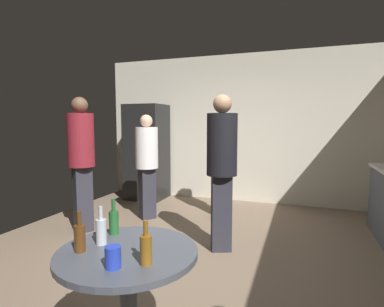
{
  "coord_description": "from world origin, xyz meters",
  "views": [
    {
      "loc": [
        1.05,
        -2.97,
        1.45
      ],
      "look_at": [
        -0.28,
        0.74,
        1.06
      ],
      "focal_mm": 28.42,
      "sensor_mm": 36.0,
      "label": 1
    }
  ],
  "objects_px": {
    "person_in_maroon_shirt": "(81,154)",
    "foreground_table": "(128,268)",
    "plastic_cup_blue": "(113,257)",
    "beer_bottle_amber": "(146,249)",
    "person_in_white_shirt": "(147,159)",
    "person_in_black_shirt": "(222,160)",
    "person_in_gray_shirt": "(221,156)",
    "beer_bottle_brown": "(80,237)",
    "beer_bottle_green": "(114,221)",
    "refrigerator": "(147,152)",
    "beer_bottle_clear": "(101,230)"
  },
  "relations": [
    {
      "from": "foreground_table",
      "to": "person_in_black_shirt",
      "type": "relative_size",
      "value": 0.45
    },
    {
      "from": "beer_bottle_green",
      "to": "beer_bottle_brown",
      "type": "bearing_deg",
      "value": -94.31
    },
    {
      "from": "person_in_gray_shirt",
      "to": "person_in_maroon_shirt",
      "type": "relative_size",
      "value": 0.9
    },
    {
      "from": "beer_bottle_amber",
      "to": "plastic_cup_blue",
      "type": "relative_size",
      "value": 2.09
    },
    {
      "from": "beer_bottle_brown",
      "to": "foreground_table",
      "type": "bearing_deg",
      "value": 24.08
    },
    {
      "from": "beer_bottle_green",
      "to": "beer_bottle_clear",
      "type": "relative_size",
      "value": 1.0
    },
    {
      "from": "beer_bottle_green",
      "to": "person_in_gray_shirt",
      "type": "bearing_deg",
      "value": 90.75
    },
    {
      "from": "refrigerator",
      "to": "person_in_maroon_shirt",
      "type": "height_order",
      "value": "refrigerator"
    },
    {
      "from": "plastic_cup_blue",
      "to": "person_in_white_shirt",
      "type": "xyz_separation_m",
      "value": [
        -1.31,
        2.81,
        0.13
      ]
    },
    {
      "from": "foreground_table",
      "to": "plastic_cup_blue",
      "type": "distance_m",
      "value": 0.27
    },
    {
      "from": "person_in_maroon_shirt",
      "to": "foreground_table",
      "type": "bearing_deg",
      "value": -13.95
    },
    {
      "from": "beer_bottle_green",
      "to": "person_in_maroon_shirt",
      "type": "relative_size",
      "value": 0.13
    },
    {
      "from": "foreground_table",
      "to": "beer_bottle_brown",
      "type": "relative_size",
      "value": 3.48
    },
    {
      "from": "beer_bottle_amber",
      "to": "person_in_black_shirt",
      "type": "relative_size",
      "value": 0.13
    },
    {
      "from": "refrigerator",
      "to": "beer_bottle_brown",
      "type": "relative_size",
      "value": 7.83
    },
    {
      "from": "beer_bottle_brown",
      "to": "refrigerator",
      "type": "bearing_deg",
      "value": 113.05
    },
    {
      "from": "person_in_black_shirt",
      "to": "person_in_maroon_shirt",
      "type": "xyz_separation_m",
      "value": [
        -1.89,
        -0.04,
        0.01
      ]
    },
    {
      "from": "beer_bottle_green",
      "to": "plastic_cup_blue",
      "type": "relative_size",
      "value": 2.09
    },
    {
      "from": "refrigerator",
      "to": "person_in_gray_shirt",
      "type": "bearing_deg",
      "value": -19.88
    },
    {
      "from": "foreground_table",
      "to": "person_in_black_shirt",
      "type": "height_order",
      "value": "person_in_black_shirt"
    },
    {
      "from": "person_in_white_shirt",
      "to": "person_in_maroon_shirt",
      "type": "bearing_deg",
      "value": -86.48
    },
    {
      "from": "beer_bottle_amber",
      "to": "beer_bottle_green",
      "type": "bearing_deg",
      "value": 142.24
    },
    {
      "from": "beer_bottle_brown",
      "to": "person_in_white_shirt",
      "type": "relative_size",
      "value": 0.15
    },
    {
      "from": "person_in_white_shirt",
      "to": "beer_bottle_clear",
      "type": "bearing_deg",
      "value": -29.43
    },
    {
      "from": "plastic_cup_blue",
      "to": "foreground_table",
      "type": "bearing_deg",
      "value": 102.86
    },
    {
      "from": "refrigerator",
      "to": "beer_bottle_green",
      "type": "distance_m",
      "value": 3.91
    },
    {
      "from": "foreground_table",
      "to": "beer_bottle_clear",
      "type": "xyz_separation_m",
      "value": [
        -0.19,
        0.02,
        0.19
      ]
    },
    {
      "from": "beer_bottle_brown",
      "to": "person_in_gray_shirt",
      "type": "xyz_separation_m",
      "value": [
        -0.02,
        3.25,
        0.12
      ]
    },
    {
      "from": "plastic_cup_blue",
      "to": "beer_bottle_green",
      "type": "bearing_deg",
      "value": 123.59
    },
    {
      "from": "foreground_table",
      "to": "person_in_gray_shirt",
      "type": "height_order",
      "value": "person_in_gray_shirt"
    },
    {
      "from": "person_in_gray_shirt",
      "to": "beer_bottle_clear",
      "type": "bearing_deg",
      "value": -28.73
    },
    {
      "from": "beer_bottle_amber",
      "to": "person_in_white_shirt",
      "type": "height_order",
      "value": "person_in_white_shirt"
    },
    {
      "from": "person_in_white_shirt",
      "to": "person_in_gray_shirt",
      "type": "xyz_separation_m",
      "value": [
        1.01,
        0.55,
        0.02
      ]
    },
    {
      "from": "refrigerator",
      "to": "beer_bottle_clear",
      "type": "distance_m",
      "value": 4.08
    },
    {
      "from": "beer_bottle_clear",
      "to": "person_in_black_shirt",
      "type": "height_order",
      "value": "person_in_black_shirt"
    },
    {
      "from": "person_in_black_shirt",
      "to": "beer_bottle_clear",
      "type": "bearing_deg",
      "value": -31.07
    },
    {
      "from": "person_in_gray_shirt",
      "to": "beer_bottle_green",
      "type": "bearing_deg",
      "value": -29.18
    },
    {
      "from": "person_in_black_shirt",
      "to": "beer_bottle_green",
      "type": "bearing_deg",
      "value": -32.83
    },
    {
      "from": "plastic_cup_blue",
      "to": "beer_bottle_brown",
      "type": "bearing_deg",
      "value": 160.23
    },
    {
      "from": "beer_bottle_amber",
      "to": "beer_bottle_clear",
      "type": "xyz_separation_m",
      "value": [
        -0.37,
        0.14,
        0.0
      ]
    },
    {
      "from": "refrigerator",
      "to": "beer_bottle_green",
      "type": "bearing_deg",
      "value": -64.95
    },
    {
      "from": "person_in_black_shirt",
      "to": "person_in_gray_shirt",
      "type": "distance_m",
      "value": 1.35
    },
    {
      "from": "beer_bottle_amber",
      "to": "person_in_white_shirt",
      "type": "relative_size",
      "value": 0.15
    },
    {
      "from": "beer_bottle_green",
      "to": "plastic_cup_blue",
      "type": "xyz_separation_m",
      "value": [
        0.26,
        -0.4,
        -0.03
      ]
    },
    {
      "from": "foreground_table",
      "to": "person_in_gray_shirt",
      "type": "xyz_separation_m",
      "value": [
        -0.26,
        3.15,
        0.31
      ]
    },
    {
      "from": "beer_bottle_green",
      "to": "person_in_black_shirt",
      "type": "distance_m",
      "value": 1.7
    },
    {
      "from": "person_in_white_shirt",
      "to": "beer_bottle_brown",
      "type": "bearing_deg",
      "value": -31.3
    },
    {
      "from": "beer_bottle_brown",
      "to": "person_in_maroon_shirt",
      "type": "relative_size",
      "value": 0.13
    },
    {
      "from": "person_in_gray_shirt",
      "to": "foreground_table",
      "type": "bearing_deg",
      "value": -25.29
    },
    {
      "from": "beer_bottle_amber",
      "to": "person_in_black_shirt",
      "type": "distance_m",
      "value": 1.98
    }
  ]
}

